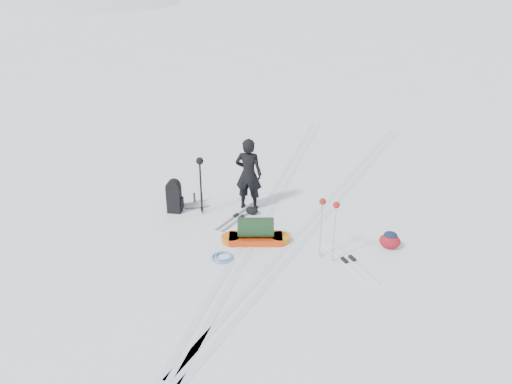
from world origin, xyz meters
TOP-DOWN VIEW (x-y plane):
  - ground at (0.00, 0.00)m, footprint 200.00×200.00m
  - ski_tracks at (0.61, 0.88)m, footprint 3.38×17.97m
  - skier at (-0.56, 0.99)m, footprint 0.72×0.51m
  - pulk_sled at (0.19, -0.58)m, footprint 1.60×0.94m
  - expedition_rucksack at (-2.18, 0.19)m, footprint 0.84×0.72m
  - ski_poles_black at (-1.55, 0.31)m, footprint 0.18×0.19m
  - ski_poles_silver at (1.84, -0.76)m, footprint 0.44×0.21m
  - touring_skis_grey at (-0.61, 0.40)m, footprint 0.59×1.68m
  - touring_skis_white at (2.30, -0.68)m, footprint 1.53×1.59m
  - rope_coil at (-0.24, -1.46)m, footprint 0.57×0.57m
  - small_daypack at (3.05, 0.16)m, footprint 0.58×0.54m
  - thermos_pair at (-1.93, 0.87)m, footprint 0.24×0.17m
  - stuff_sack at (-0.36, 0.68)m, footprint 0.38×0.33m

SIDE VIEW (x-z plane):
  - ground at x=0.00m, z-range 0.00..0.00m
  - ski_tracks at x=0.61m, z-range 0.00..0.01m
  - touring_skis_grey at x=-0.61m, z-range -0.02..0.04m
  - touring_skis_white at x=2.30m, z-range -0.02..0.05m
  - rope_coil at x=-0.24m, z-range 0.00..0.06m
  - stuff_sack at x=-0.36m, z-range 0.00..0.20m
  - thermos_pair at x=-1.93m, z-range -0.01..0.24m
  - small_daypack at x=3.05m, z-range -0.01..0.39m
  - pulk_sled at x=0.19m, z-range -0.07..0.52m
  - expedition_rucksack at x=-2.18m, z-range -0.03..0.84m
  - skier at x=-0.56m, z-range 0.00..1.86m
  - ski_poles_silver at x=1.84m, z-range 0.47..1.85m
  - ski_poles_black at x=-1.55m, z-range 0.47..1.97m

